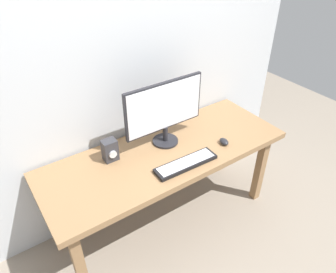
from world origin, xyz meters
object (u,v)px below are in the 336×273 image
(monitor, at_px, (164,110))
(mouse, at_px, (224,142))
(keyboard_primary, at_px, (186,163))
(audio_controller, at_px, (110,150))
(desk, at_px, (166,160))

(monitor, distance_m, mouse, 0.49)
(keyboard_primary, distance_m, audio_controller, 0.51)
(keyboard_primary, bearing_deg, desk, 97.63)
(monitor, relative_size, keyboard_primary, 1.36)
(desk, bearing_deg, keyboard_primary, -82.37)
(desk, xyz_separation_m, mouse, (0.39, -0.16, 0.10))
(desk, relative_size, monitor, 2.93)
(desk, height_order, monitor, monitor)
(monitor, bearing_deg, keyboard_primary, -96.67)
(mouse, distance_m, audio_controller, 0.81)
(desk, xyz_separation_m, monitor, (0.06, 0.11, 0.35))
(desk, distance_m, mouse, 0.44)
(desk, xyz_separation_m, keyboard_primary, (0.03, -0.20, 0.09))
(monitor, distance_m, keyboard_primary, 0.39)
(desk, bearing_deg, monitor, 59.75)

